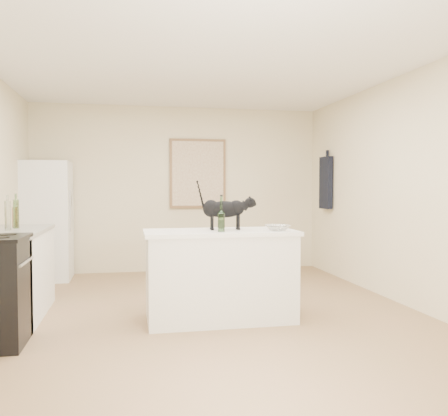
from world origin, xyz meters
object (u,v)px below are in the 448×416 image
Objects in this scene: fridge at (46,221)px; wine_bottle at (221,216)px; black_cat at (224,211)px; glass_bowl at (278,228)px.

wine_bottle is (2.03, -2.71, 0.21)m from fridge.
black_cat is at bearing 71.86° from wine_bottle.
wine_bottle is 0.58m from glass_bowl.
fridge is 3.22× the size of black_cat.
glass_bowl is (2.60, -2.70, 0.08)m from fridge.
fridge is 3.40m from wine_bottle.
fridge is at bearing 135.88° from black_cat.
fridge reaches higher than glass_bowl.
black_cat is 0.23m from wine_bottle.
fridge is 3.27m from black_cat.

